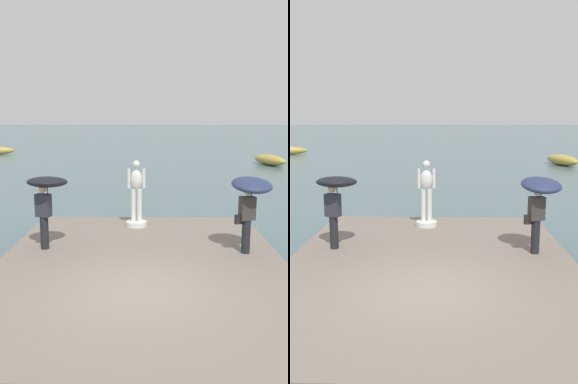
{
  "view_description": "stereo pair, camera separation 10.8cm",
  "coord_description": "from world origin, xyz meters",
  "views": [
    {
      "loc": [
        0.26,
        -7.85,
        3.83
      ],
      "look_at": [
        0.0,
        4.9,
        1.55
      ],
      "focal_mm": 38.66,
      "sensor_mm": 36.0,
      "label": 1
    },
    {
      "loc": [
        0.37,
        -7.85,
        3.83
      ],
      "look_at": [
        0.0,
        4.9,
        1.55
      ],
      "focal_mm": 38.66,
      "sensor_mm": 36.0,
      "label": 2
    }
  ],
  "objects": [
    {
      "name": "ground_plane",
      "position": [
        0.0,
        40.0,
        0.0
      ],
      "size": [
        400.0,
        400.0,
        0.0
      ],
      "primitive_type": "plane",
      "color": "#4C666B"
    },
    {
      "name": "boat_far",
      "position": [
        9.98,
        26.51,
        0.44
      ],
      "size": [
        2.44,
        4.3,
        0.88
      ],
      "color": "#B2993D",
      "rests_on": "ground"
    },
    {
      "name": "statue_white_figure",
      "position": [
        -0.25,
        5.1,
        1.26
      ],
      "size": [
        0.68,
        0.68,
        2.12
      ],
      "color": "silver",
      "rests_on": "pier"
    },
    {
      "name": "onlooker_right",
      "position": [
        2.75,
        2.49,
        1.95
      ],
      "size": [
        1.26,
        1.28,
        2.01
      ],
      "color": "black",
      "rests_on": "pier"
    },
    {
      "name": "onlooker_left",
      "position": [
        -2.51,
        2.7,
        1.97
      ],
      "size": [
        1.3,
        1.31,
        1.97
      ],
      "color": "black",
      "rests_on": "pier"
    },
    {
      "name": "pier",
      "position": [
        0.0,
        1.66,
        0.2
      ],
      "size": [
        7.06,
        9.32,
        0.4
      ],
      "primitive_type": "cube",
      "color": "slate",
      "rests_on": "ground"
    }
  ]
}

